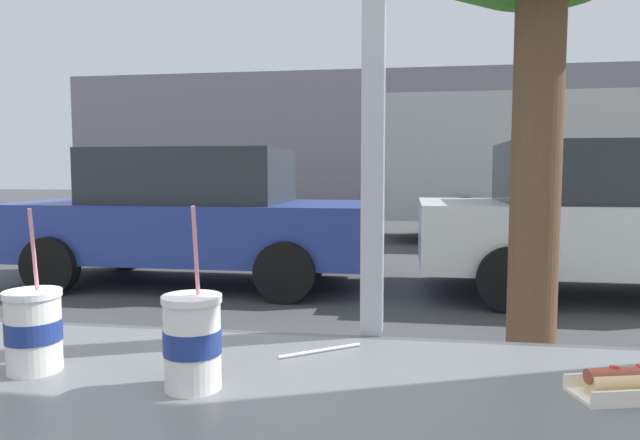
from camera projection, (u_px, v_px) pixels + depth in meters
ground_plane at (403, 256)px, 9.24m from camera, size 60.00×60.00×0.00m
sidewalk_strip at (390, 427)px, 2.93m from camera, size 16.00×2.80×0.11m
building_facade_far at (408, 138)px, 22.73m from camera, size 28.00×1.20×5.30m
soda_cup_left at (192, 340)px, 1.00m from camera, size 0.10×0.10×0.32m
soda_cup_right at (34, 329)px, 1.08m from camera, size 0.10×0.10×0.31m
loose_straw at (320, 351)px, 1.20m from camera, size 0.16×0.12×0.01m
parked_car_blue at (193, 215)px, 6.92m from camera, size 4.25×1.89×1.62m
parked_car_white at (625, 218)px, 6.18m from camera, size 4.44×1.99×1.67m
box_truck at (544, 162)px, 11.06m from camera, size 6.37×2.44×2.76m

